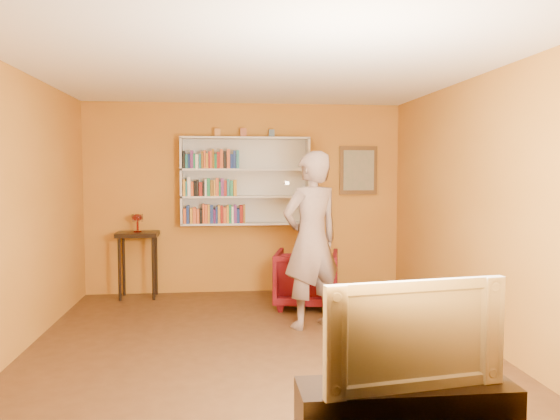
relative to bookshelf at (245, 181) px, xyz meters
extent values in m
cube|color=#432A15|center=(0.00, -2.41, -1.65)|extent=(5.30, 5.80, 0.12)
cube|color=#B26E21|center=(0.00, 0.11, -0.24)|extent=(5.30, 0.04, 2.70)
cube|color=#B26E21|center=(0.00, -4.93, -0.24)|extent=(5.30, 0.04, 2.70)
cube|color=#B26E21|center=(-2.27, -2.41, -0.24)|extent=(0.04, 5.80, 2.70)
cube|color=#B26E21|center=(2.27, -2.41, -0.24)|extent=(0.04, 5.80, 2.70)
cube|color=white|center=(0.00, -2.41, 1.14)|extent=(5.30, 5.80, 0.06)
cube|color=silver|center=(0.00, 0.07, 0.01)|extent=(1.80, 0.03, 1.20)
cube|color=silver|center=(-0.89, -0.06, 0.01)|extent=(0.03, 0.28, 1.20)
cube|color=silver|center=(0.89, -0.06, 0.01)|extent=(0.03, 0.28, 1.20)
cube|color=silver|center=(0.00, -0.06, -0.59)|extent=(1.80, 0.28, 0.03)
cube|color=silver|center=(0.00, -0.06, -0.21)|extent=(1.80, 0.28, 0.03)
cube|color=silver|center=(0.00, -0.06, 0.17)|extent=(1.80, 0.28, 0.03)
cube|color=silver|center=(0.00, -0.06, 0.61)|extent=(1.80, 0.28, 0.03)
cube|color=#D3582A|center=(-0.84, -0.10, -0.48)|extent=(0.04, 0.18, 0.21)
cube|color=navy|center=(-0.80, -0.12, -0.45)|extent=(0.04, 0.15, 0.25)
cube|color=gold|center=(-0.75, -0.11, -0.47)|extent=(0.03, 0.15, 0.21)
cube|color=#D3582A|center=(-0.71, -0.10, -0.47)|extent=(0.04, 0.18, 0.22)
cube|color=#D3582A|center=(-0.66, -0.10, -0.48)|extent=(0.04, 0.17, 0.20)
cube|color=black|center=(-0.62, -0.11, -0.48)|extent=(0.04, 0.17, 0.20)
cube|color=#D3582A|center=(-0.59, -0.10, -0.45)|extent=(0.02, 0.18, 0.27)
cube|color=#D3582A|center=(-0.55, -0.10, -0.45)|extent=(0.04, 0.18, 0.26)
cube|color=gold|center=(-0.51, -0.11, -0.45)|extent=(0.02, 0.15, 0.26)
cube|color=navy|center=(-0.48, -0.12, -0.45)|extent=(0.04, 0.14, 0.26)
cube|color=#662570|center=(-0.44, -0.10, -0.48)|extent=(0.02, 0.19, 0.19)
cube|color=navy|center=(-0.40, -0.11, -0.46)|extent=(0.03, 0.16, 0.23)
cube|color=gold|center=(-0.37, -0.12, -0.45)|extent=(0.03, 0.15, 0.25)
cube|color=maroon|center=(-0.34, -0.11, -0.46)|extent=(0.03, 0.16, 0.24)
cube|color=#D3582A|center=(-0.29, -0.09, -0.47)|extent=(0.04, 0.19, 0.22)
cube|color=gold|center=(-0.25, -0.12, -0.45)|extent=(0.03, 0.14, 0.25)
cube|color=#1B7B4D|center=(-0.22, -0.11, -0.45)|extent=(0.04, 0.15, 0.26)
cube|color=white|center=(-0.18, -0.11, -0.46)|extent=(0.03, 0.15, 0.23)
cube|color=#662570|center=(-0.15, -0.11, -0.45)|extent=(0.04, 0.16, 0.25)
cube|color=navy|center=(-0.11, -0.10, -0.48)|extent=(0.04, 0.17, 0.20)
cube|color=maroon|center=(-0.06, -0.12, -0.46)|extent=(0.04, 0.15, 0.25)
cube|color=brown|center=(-0.02, -0.12, -0.45)|extent=(0.03, 0.15, 0.26)
cube|color=gold|center=(-0.84, -0.11, -0.08)|extent=(0.03, 0.16, 0.23)
cube|color=#22757D|center=(-0.81, -0.10, -0.10)|extent=(0.02, 0.18, 0.20)
cube|color=white|center=(-0.78, -0.11, -0.07)|extent=(0.04, 0.15, 0.26)
cube|color=#D3582A|center=(-0.74, -0.12, -0.10)|extent=(0.03, 0.14, 0.20)
cube|color=black|center=(-0.70, -0.12, -0.10)|extent=(0.04, 0.14, 0.21)
cube|color=black|center=(-0.66, -0.11, -0.09)|extent=(0.03, 0.16, 0.23)
cube|color=maroon|center=(-0.62, -0.11, -0.10)|extent=(0.04, 0.16, 0.19)
cube|color=black|center=(-0.59, -0.11, -0.10)|extent=(0.03, 0.15, 0.20)
cube|color=white|center=(-0.55, -0.11, -0.08)|extent=(0.03, 0.16, 0.23)
cube|color=#1B7B4D|center=(-0.51, -0.10, -0.08)|extent=(0.04, 0.17, 0.24)
cube|color=brown|center=(-0.47, -0.10, -0.09)|extent=(0.04, 0.17, 0.22)
cube|color=gold|center=(-0.43, -0.10, -0.09)|extent=(0.02, 0.17, 0.22)
cube|color=#D3582A|center=(-0.39, -0.10, -0.07)|extent=(0.04, 0.18, 0.25)
cube|color=#1B7B4D|center=(-0.36, -0.10, -0.10)|extent=(0.02, 0.18, 0.20)
cube|color=#662570|center=(-0.32, -0.10, -0.08)|extent=(0.04, 0.17, 0.24)
cube|color=maroon|center=(-0.28, -0.12, -0.09)|extent=(0.03, 0.15, 0.22)
cube|color=#22757D|center=(-0.24, -0.11, -0.08)|extent=(0.03, 0.16, 0.23)
cube|color=#1B7B4D|center=(-0.20, -0.12, -0.09)|extent=(0.04, 0.14, 0.21)
cube|color=gold|center=(-0.15, -0.12, -0.09)|extent=(0.04, 0.15, 0.22)
cube|color=black|center=(-0.84, -0.11, 0.30)|extent=(0.03, 0.17, 0.24)
cube|color=#22757D|center=(-0.81, -0.11, 0.28)|extent=(0.03, 0.16, 0.19)
cube|color=navy|center=(-0.77, -0.11, 0.28)|extent=(0.02, 0.16, 0.20)
cube|color=#662570|center=(-0.74, -0.11, 0.30)|extent=(0.04, 0.15, 0.25)
cube|color=#1B7B4D|center=(-0.70, -0.12, 0.28)|extent=(0.02, 0.14, 0.20)
cube|color=white|center=(-0.67, -0.11, 0.28)|extent=(0.04, 0.17, 0.19)
cube|color=#22757D|center=(-0.63, -0.11, 0.28)|extent=(0.03, 0.16, 0.20)
cube|color=brown|center=(-0.59, -0.12, 0.30)|extent=(0.03, 0.15, 0.23)
cube|color=#D3582A|center=(-0.56, -0.11, 0.30)|extent=(0.03, 0.16, 0.25)
cube|color=gold|center=(-0.53, -0.11, 0.28)|extent=(0.03, 0.17, 0.21)
cube|color=maroon|center=(-0.50, -0.11, 0.30)|extent=(0.02, 0.15, 0.23)
cube|color=#D3582A|center=(-0.47, -0.12, 0.30)|extent=(0.02, 0.14, 0.24)
cube|color=brown|center=(-0.45, -0.11, 0.31)|extent=(0.03, 0.15, 0.27)
cube|color=#1B7B4D|center=(-0.41, -0.12, 0.28)|extent=(0.03, 0.14, 0.20)
cube|color=maroon|center=(-0.37, -0.12, 0.29)|extent=(0.04, 0.14, 0.23)
cube|color=#D3582A|center=(-0.33, -0.11, 0.31)|extent=(0.04, 0.16, 0.26)
cube|color=black|center=(-0.29, -0.10, 0.30)|extent=(0.04, 0.19, 0.24)
cube|color=#D3582A|center=(-0.24, -0.10, 0.31)|extent=(0.04, 0.18, 0.27)
cube|color=navy|center=(-0.19, -0.11, 0.28)|extent=(0.04, 0.15, 0.20)
cube|color=navy|center=(-0.15, -0.10, 0.30)|extent=(0.03, 0.17, 0.25)
cube|color=#22757D|center=(-0.11, -0.10, 0.31)|extent=(0.04, 0.18, 0.25)
cube|color=#C98139|center=(-0.38, -0.06, 0.68)|extent=(0.08, 0.08, 0.11)
cube|color=#A35436|center=(-0.03, -0.06, 0.68)|extent=(0.09, 0.09, 0.12)
cube|color=#455D74|center=(0.37, -0.06, 0.67)|extent=(0.08, 0.08, 0.11)
cube|color=#533517|center=(1.65, 0.06, 0.16)|extent=(0.55, 0.04, 0.70)
cube|color=gray|center=(1.65, 0.03, 0.16)|extent=(0.45, 0.02, 0.58)
cylinder|color=black|center=(-1.70, -0.32, -1.17)|extent=(0.04, 0.04, 0.85)
cylinder|color=black|center=(-1.26, -0.32, -1.17)|extent=(0.04, 0.04, 0.85)
cylinder|color=black|center=(-1.70, 0.00, -1.17)|extent=(0.04, 0.04, 0.85)
cylinder|color=black|center=(-1.26, 0.00, -1.17)|extent=(0.04, 0.04, 0.85)
cube|color=black|center=(-1.48, -0.16, -0.72)|extent=(0.55, 0.42, 0.06)
cylinder|color=maroon|center=(-1.48, -0.16, -0.68)|extent=(0.10, 0.10, 0.02)
cylinder|color=maroon|center=(-1.48, -0.16, -0.60)|extent=(0.03, 0.03, 0.13)
ellipsoid|color=maroon|center=(-1.48, -0.16, -0.49)|extent=(0.14, 0.14, 0.09)
cylinder|color=beige|center=(-1.41, -0.16, -0.49)|extent=(0.01, 0.01, 0.10)
cylinder|color=beige|center=(-1.42, -0.12, -0.49)|extent=(0.01, 0.01, 0.10)
cylinder|color=beige|center=(-1.44, -0.10, -0.49)|extent=(0.01, 0.01, 0.10)
cylinder|color=beige|center=(-1.48, -0.09, -0.49)|extent=(0.01, 0.01, 0.10)
cylinder|color=beige|center=(-1.52, -0.10, -0.49)|extent=(0.01, 0.01, 0.10)
cylinder|color=beige|center=(-1.54, -0.12, -0.49)|extent=(0.01, 0.01, 0.10)
cylinder|color=beige|center=(-1.55, -0.16, -0.49)|extent=(0.01, 0.01, 0.10)
cylinder|color=beige|center=(-1.54, -0.20, -0.49)|extent=(0.01, 0.01, 0.10)
cylinder|color=beige|center=(-1.52, -0.22, -0.49)|extent=(0.01, 0.01, 0.10)
cylinder|color=beige|center=(-1.48, -0.23, -0.49)|extent=(0.01, 0.01, 0.10)
cylinder|color=beige|center=(-1.44, -0.22, -0.49)|extent=(0.01, 0.01, 0.10)
cylinder|color=beige|center=(-1.42, -0.20, -0.49)|extent=(0.01, 0.01, 0.10)
imported|color=#46050E|center=(0.74, -0.90, -1.23)|extent=(0.94, 0.96, 0.73)
imported|color=#755F56|center=(0.64, -1.83, -0.62)|extent=(0.84, 0.72, 1.95)
cube|color=white|center=(0.32, -2.15, 0.02)|extent=(0.04, 0.15, 0.04)
imported|color=black|center=(0.75, -4.66, -0.81)|extent=(1.13, 0.31, 0.64)
camera|label=1|loc=(-0.35, -7.73, 0.13)|focal=35.00mm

